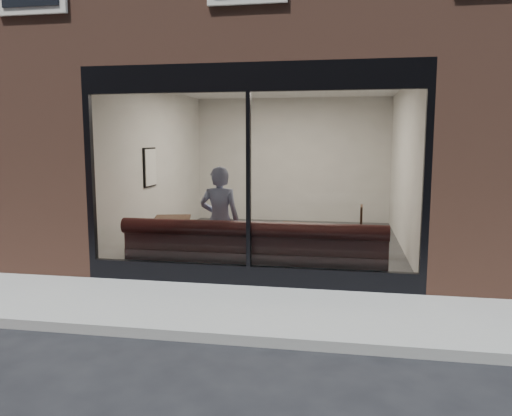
% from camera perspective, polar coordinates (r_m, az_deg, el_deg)
% --- Properties ---
extents(ground, '(120.00, 120.00, 0.00)m').
position_cam_1_polar(ground, '(5.56, -4.98, -14.82)').
color(ground, black).
rests_on(ground, ground).
extents(sidewalk_near, '(40.00, 2.00, 0.01)m').
position_cam_1_polar(sidewalk_near, '(6.47, -2.63, -11.43)').
color(sidewalk_near, gray).
rests_on(sidewalk_near, ground).
extents(kerb_near, '(40.00, 0.10, 0.12)m').
position_cam_1_polar(kerb_near, '(5.49, -5.13, -14.43)').
color(kerb_near, gray).
rests_on(kerb_near, ground).
extents(host_building_pier_left, '(2.50, 12.00, 3.20)m').
position_cam_1_polar(host_building_pier_left, '(13.93, -11.45, 5.48)').
color(host_building_pier_left, brown).
rests_on(host_building_pier_left, ground).
extents(host_building_pier_right, '(2.50, 12.00, 3.20)m').
position_cam_1_polar(host_building_pier_right, '(13.18, 20.66, 5.01)').
color(host_building_pier_right, brown).
rests_on(host_building_pier_right, ground).
extents(host_building_backfill, '(5.00, 6.00, 3.20)m').
position_cam_1_polar(host_building_backfill, '(16.02, 5.28, 5.90)').
color(host_building_backfill, brown).
rests_on(host_building_backfill, ground).
extents(cafe_floor, '(6.00, 6.00, 0.00)m').
position_cam_1_polar(cafe_floor, '(10.26, 2.31, -4.07)').
color(cafe_floor, '#2D2D30').
rests_on(cafe_floor, ground).
extents(cafe_ceiling, '(6.00, 6.00, 0.00)m').
position_cam_1_polar(cafe_ceiling, '(10.10, 2.41, 13.82)').
color(cafe_ceiling, white).
rests_on(cafe_ceiling, host_building_upper).
extents(cafe_wall_back, '(5.00, 0.00, 5.00)m').
position_cam_1_polar(cafe_wall_back, '(13.02, 4.15, 5.46)').
color(cafe_wall_back, beige).
rests_on(cafe_wall_back, ground).
extents(cafe_wall_left, '(0.00, 6.00, 6.00)m').
position_cam_1_polar(cafe_wall_left, '(10.68, -11.04, 4.82)').
color(cafe_wall_left, beige).
rests_on(cafe_wall_left, ground).
extents(cafe_wall_right, '(0.00, 6.00, 6.00)m').
position_cam_1_polar(cafe_wall_right, '(10.03, 16.64, 4.44)').
color(cafe_wall_right, beige).
rests_on(cafe_wall_right, ground).
extents(storefront_kick, '(5.00, 0.10, 0.30)m').
position_cam_1_polar(storefront_kick, '(7.40, -0.83, -7.74)').
color(storefront_kick, black).
rests_on(storefront_kick, ground).
extents(storefront_header, '(5.00, 0.10, 0.40)m').
position_cam_1_polar(storefront_header, '(7.18, -0.88, 14.73)').
color(storefront_header, black).
rests_on(storefront_header, host_building_upper).
extents(storefront_mullion, '(0.06, 0.10, 2.50)m').
position_cam_1_polar(storefront_mullion, '(7.15, -0.85, 3.12)').
color(storefront_mullion, black).
rests_on(storefront_mullion, storefront_kick).
extents(storefront_glass, '(4.80, 0.00, 4.80)m').
position_cam_1_polar(storefront_glass, '(7.12, -0.90, 3.10)').
color(storefront_glass, white).
rests_on(storefront_glass, storefront_kick).
extents(banquette, '(4.00, 0.55, 0.45)m').
position_cam_1_polar(banquette, '(7.76, -0.27, -6.43)').
color(banquette, '#351313').
rests_on(banquette, cafe_floor).
extents(person, '(0.66, 0.45, 1.72)m').
position_cam_1_polar(person, '(7.94, -4.16, -1.43)').
color(person, '#96A0CC').
rests_on(person, cafe_floor).
extents(cafe_table_left, '(0.76, 0.76, 0.04)m').
position_cam_1_polar(cafe_table_left, '(9.06, -9.52, -1.14)').
color(cafe_table_left, black).
rests_on(cafe_table_left, cafe_floor).
extents(cafe_table_right, '(0.73, 0.73, 0.04)m').
position_cam_1_polar(cafe_table_right, '(8.11, 4.74, -2.12)').
color(cafe_table_right, black).
rests_on(cafe_table_right, cafe_floor).
extents(cafe_chair_right, '(0.46, 0.46, 0.04)m').
position_cam_1_polar(cafe_chair_right, '(9.32, 10.69, -4.04)').
color(cafe_chair_right, black).
rests_on(cafe_chair_right, cafe_floor).
extents(wall_poster, '(0.02, 0.54, 0.72)m').
position_cam_1_polar(wall_poster, '(10.15, -11.95, 4.57)').
color(wall_poster, white).
rests_on(wall_poster, cafe_wall_left).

